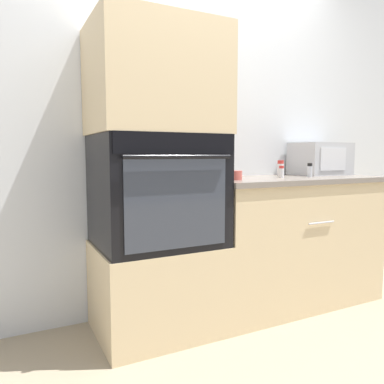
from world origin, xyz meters
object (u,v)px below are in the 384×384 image
at_px(wall_oven, 157,190).
at_px(condiment_jar_far, 280,168).
at_px(microwave, 320,159).
at_px(condiment_jar_near, 281,172).
at_px(knife_block, 218,165).
at_px(condiment_jar_mid, 310,170).
at_px(bowl, 233,175).

height_order(wall_oven, condiment_jar_far, wall_oven).
height_order(microwave, condiment_jar_near, microwave).
relative_size(wall_oven, microwave, 1.70).
relative_size(wall_oven, condiment_jar_near, 8.62).
distance_m(wall_oven, condiment_jar_near, 0.94).
distance_m(knife_block, condiment_jar_mid, 0.68).
height_order(wall_oven, condiment_jar_mid, wall_oven).
bearing_deg(bowl, knife_block, 87.07).
height_order(condiment_jar_near, condiment_jar_far, condiment_jar_far).
height_order(wall_oven, microwave, wall_oven).
bearing_deg(condiment_jar_mid, microwave, 33.40).
relative_size(knife_block, condiment_jar_near, 2.59).
height_order(wall_oven, knife_block, wall_oven).
bearing_deg(condiment_jar_far, wall_oven, -172.74).
xyz_separation_m(wall_oven, knife_block, (0.51, 0.14, 0.14)).
distance_m(microwave, condiment_jar_far, 0.41).
height_order(condiment_jar_mid, condiment_jar_far, condiment_jar_far).
bearing_deg(condiment_jar_near, microwave, 16.17).
relative_size(knife_block, bowl, 1.77).
height_order(microwave, condiment_jar_mid, microwave).
distance_m(condiment_jar_mid, condiment_jar_far, 0.22).
distance_m(wall_oven, condiment_jar_far, 1.07).
bearing_deg(condiment_jar_mid, bowl, 179.59).
distance_m(knife_block, bowl, 0.21).
xyz_separation_m(knife_block, bowl, (-0.01, -0.20, -0.06)).
bearing_deg(wall_oven, condiment_jar_far, 7.26).
relative_size(knife_block, condiment_jar_mid, 2.14).
bearing_deg(microwave, wall_oven, -174.78).
xyz_separation_m(condiment_jar_near, condiment_jar_mid, (0.22, -0.05, 0.01)).
bearing_deg(condiment_jar_far, condiment_jar_mid, -63.01).
distance_m(microwave, condiment_jar_near, 0.55).
relative_size(condiment_jar_near, condiment_jar_far, 0.70).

